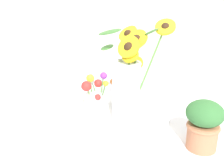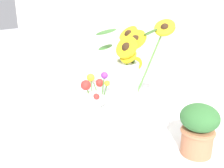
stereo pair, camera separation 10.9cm
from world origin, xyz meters
name	(u,v)px [view 2 (the right image)]	position (x,y,z in m)	size (l,w,h in m)	color
ground_plane	(112,120)	(0.00, 0.00, 0.00)	(6.00, 6.00, 0.00)	silver
serving_tray	(112,114)	(-0.03, 0.03, 0.01)	(0.49, 0.49, 0.02)	white
mason_jar_sunflowers	(125,83)	(0.07, 0.01, 0.18)	(0.25, 0.26, 0.41)	silver
vase_small_center	(92,100)	(-0.07, -0.05, 0.09)	(0.10, 0.08, 0.17)	white
vase_bulb_right	(99,92)	(-0.11, 0.03, 0.09)	(0.09, 0.08, 0.17)	white
vase_small_back	(120,91)	(-0.06, 0.11, 0.09)	(0.08, 0.06, 0.15)	white
potted_plant	(199,128)	(0.37, 0.03, 0.10)	(0.13, 0.13, 0.18)	#B7704C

